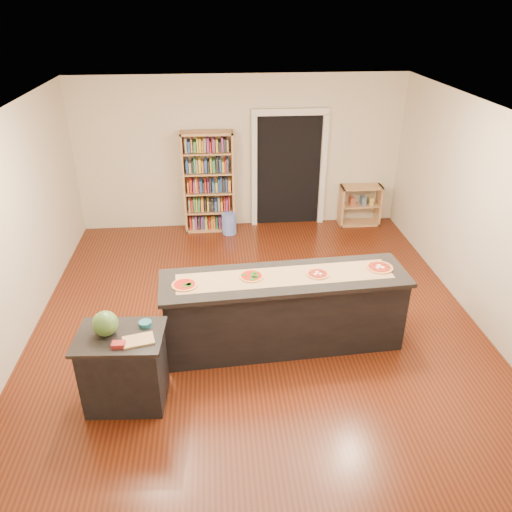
{
  "coord_description": "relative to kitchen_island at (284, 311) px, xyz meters",
  "views": [
    {
      "loc": [
        -0.5,
        -5.47,
        4.0
      ],
      "look_at": [
        0.0,
        0.2,
        1.0
      ],
      "focal_mm": 35.0,
      "sensor_mm": 36.0,
      "label": 1
    }
  ],
  "objects": [
    {
      "name": "room",
      "position": [
        -0.3,
        0.34,
        0.9
      ],
      "size": [
        6.0,
        7.0,
        2.8
      ],
      "color": "beige",
      "rests_on": "ground"
    },
    {
      "name": "doorway",
      "position": [
        0.6,
        3.81,
        0.7
      ],
      "size": [
        1.4,
        0.09,
        2.21
      ],
      "color": "black",
      "rests_on": "room"
    },
    {
      "name": "kitchen_island",
      "position": [
        0.0,
        0.0,
        0.0
      ],
      "size": [
        3.0,
        0.81,
        0.99
      ],
      "rotation": [
        0.0,
        0.0,
        0.06
      ],
      "color": "black",
      "rests_on": "ground"
    },
    {
      "name": "side_counter",
      "position": [
        -1.84,
        -0.87,
        -0.05
      ],
      "size": [
        0.9,
        0.66,
        0.89
      ],
      "rotation": [
        0.0,
        0.0,
        -0.06
      ],
      "color": "black",
      "rests_on": "ground"
    },
    {
      "name": "bookshelf",
      "position": [
        -0.91,
        3.63,
        0.44
      ],
      "size": [
        0.93,
        0.33,
        1.87
      ],
      "primitive_type": "cube",
      "color": "tan",
      "rests_on": "ground"
    },
    {
      "name": "low_shelf",
      "position": [
        1.98,
        3.63,
        -0.11
      ],
      "size": [
        0.78,
        0.33,
        0.78
      ],
      "primitive_type": "cube",
      "color": "tan",
      "rests_on": "ground"
    },
    {
      "name": "waste_bin",
      "position": [
        -0.56,
        3.41,
        -0.3
      ],
      "size": [
        0.27,
        0.27,
        0.39
      ],
      "primitive_type": "cylinder",
      "color": "#6889E9",
      "rests_on": "ground"
    },
    {
      "name": "kraft_paper",
      "position": [
        -0.0,
        0.01,
        0.49
      ],
      "size": [
        2.63,
        0.63,
        0.0
      ],
      "primitive_type": "cube",
      "rotation": [
        0.0,
        0.0,
        0.06
      ],
      "color": "#987A4E",
      "rests_on": "kitchen_island"
    },
    {
      "name": "watermelon",
      "position": [
        -1.97,
        -0.84,
        0.52
      ],
      "size": [
        0.26,
        0.26,
        0.26
      ],
      "primitive_type": "sphere",
      "color": "#144214",
      "rests_on": "side_counter"
    },
    {
      "name": "cutting_board",
      "position": [
        -1.63,
        -0.99,
        0.4
      ],
      "size": [
        0.35,
        0.27,
        0.02
      ],
      "primitive_type": "cube",
      "rotation": [
        0.0,
        0.0,
        0.23
      ],
      "color": "tan",
      "rests_on": "side_counter"
    },
    {
      "name": "package_red",
      "position": [
        -1.81,
        -1.06,
        0.42
      ],
      "size": [
        0.13,
        0.1,
        0.05
      ],
      "primitive_type": "cube",
      "rotation": [
        0.0,
        0.0,
        -0.03
      ],
      "color": "maroon",
      "rests_on": "side_counter"
    },
    {
      "name": "package_teal",
      "position": [
        -1.59,
        -0.73,
        0.42
      ],
      "size": [
        0.13,
        0.13,
        0.05
      ],
      "primitive_type": "cylinder",
      "color": "#195966",
      "rests_on": "side_counter"
    },
    {
      "name": "pizza_a",
      "position": [
        -1.19,
        -0.11,
        0.5
      ],
      "size": [
        0.29,
        0.29,
        0.02
      ],
      "color": "#C6864C",
      "rests_on": "kitchen_island"
    },
    {
      "name": "pizza_b",
      "position": [
        -0.4,
        0.03,
        0.5
      ],
      "size": [
        0.32,
        0.32,
        0.02
      ],
      "color": "#C6864C",
      "rests_on": "kitchen_island"
    },
    {
      "name": "pizza_c",
      "position": [
        0.4,
        0.01,
        0.5
      ],
      "size": [
        0.29,
        0.29,
        0.02
      ],
      "color": "#C6864C",
      "rests_on": "kitchen_island"
    },
    {
      "name": "pizza_d",
      "position": [
        1.19,
        0.11,
        0.5
      ],
      "size": [
        0.35,
        0.35,
        0.02
      ],
      "color": "#C6864C",
      "rests_on": "kitchen_island"
    }
  ]
}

